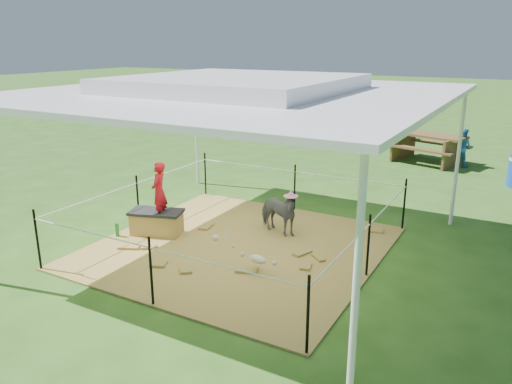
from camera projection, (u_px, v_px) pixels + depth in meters
The scene contains 13 objects.
ground at pixel (239, 248), 8.61m from camera, with size 90.00×90.00×0.00m, color #2D5919.
hay_patch at pixel (239, 247), 8.61m from camera, with size 4.60×4.60×0.03m, color brown.
canopy_tent at pixel (237, 90), 7.83m from camera, with size 6.30×6.30×2.90m.
rope_fence at pixel (239, 213), 8.42m from camera, with size 4.54×4.54×1.00m.
straw_bale at pixel (157, 223), 9.12m from camera, with size 0.89×0.44×0.39m, color #AA823D.
dark_cloth at pixel (156, 212), 9.05m from camera, with size 0.95×0.49×0.05m, color black.
woman at pixel (159, 186), 8.86m from camera, with size 0.39×0.25×1.06m, color red.
green_bottle at pixel (117, 230), 9.02m from camera, with size 0.07×0.07×0.25m, color #1B7A31.
pony at pixel (277, 212), 9.07m from camera, with size 0.44×0.96×0.81m, color #545359.
pink_hat at pixel (278, 188), 8.93m from camera, with size 0.25×0.25×0.12m, color pink.
foal at pixel (258, 258), 7.57m from camera, with size 0.87×0.49×0.49m, color beige, non-canonical shape.
picnic_table_near at pixel (428, 148), 14.56m from camera, with size 2.03×1.46×0.84m, color brown.
distant_person at pixel (462, 147), 14.10m from camera, with size 0.52×0.41×1.08m, color #3482C6.
Camera 1 is at (4.13, -6.81, 3.43)m, focal length 35.00 mm.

